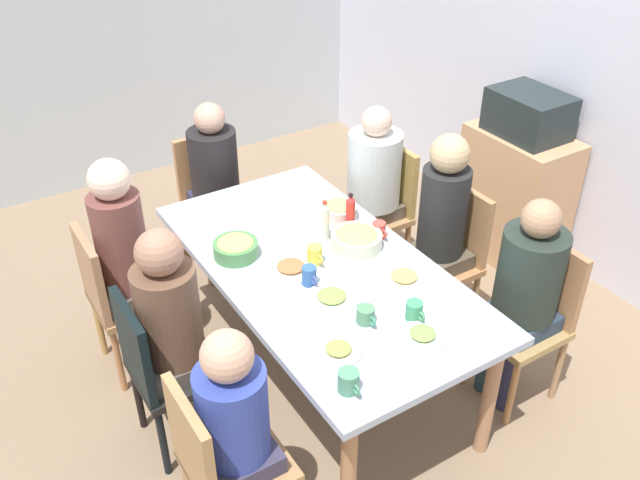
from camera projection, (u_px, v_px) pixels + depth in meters
name	position (u px, v px, depth m)	size (l,w,h in m)	color
ground_plane	(320.00, 374.00, 3.86)	(6.87, 6.87, 0.00)	#866D54
wall_back	(616.00, 82.00, 4.06)	(5.96, 0.12, 2.60)	silver
wall_left	(116.00, 17.00, 5.20)	(0.12, 4.28, 2.60)	silver
dining_table	(320.00, 277.00, 3.48)	(1.93, 1.00, 0.76)	#B0B9CE
chair_0	(449.00, 252.00, 3.97)	(0.40, 0.40, 0.90)	#AC7648
person_0	(441.00, 221.00, 3.79)	(0.30, 0.30, 1.27)	brown
chair_1	(116.00, 294.00, 3.64)	(0.40, 0.40, 0.90)	#AE8154
person_1	(125.00, 251.00, 3.54)	(0.30, 0.30, 1.29)	#364340
chair_2	(532.00, 312.00, 3.51)	(0.40, 0.40, 0.90)	#A68550
person_2	(526.00, 285.00, 3.36)	(0.32, 0.32, 1.20)	#2B2D50
chair_3	(382.00, 204.00, 4.42)	(0.40, 0.40, 0.90)	#A57B4F
person_3	(373.00, 179.00, 4.26)	(0.33, 0.33, 1.20)	brown
chair_4	(212.00, 195.00, 4.52)	(0.40, 0.40, 0.90)	#B07C56
person_4	(215.00, 174.00, 4.35)	(0.31, 0.31, 1.18)	#323843
chair_5	(219.00, 463.00, 2.73)	(0.40, 0.40, 0.90)	#A77A4C
person_5	(237.00, 423.00, 2.67)	(0.30, 0.30, 1.15)	#2C2B49
chair_6	(160.00, 366.00, 3.18)	(0.40, 0.40, 0.90)	black
person_6	(172.00, 323.00, 3.10)	(0.30, 0.30, 1.23)	#595347
plate_0	(332.00, 298.00, 3.19)	(0.25, 0.25, 0.04)	white
plate_1	(291.00, 268.00, 3.39)	(0.25, 0.25, 0.04)	beige
plate_2	(423.00, 335.00, 2.98)	(0.21, 0.21, 0.04)	silver
plate_3	(338.00, 351.00, 2.90)	(0.20, 0.20, 0.04)	silver
plate_4	(404.00, 278.00, 3.32)	(0.24, 0.24, 0.04)	silver
bowl_0	(236.00, 248.00, 3.48)	(0.23, 0.23, 0.10)	#4A8548
bowl_1	(339.00, 210.00, 3.79)	(0.20, 0.20, 0.09)	beige
bowl_2	(356.00, 239.00, 3.55)	(0.27, 0.27, 0.10)	beige
cup_0	(379.00, 230.00, 3.63)	(0.11, 0.07, 0.09)	#CA463A
cup_1	(309.00, 276.00, 3.28)	(0.11, 0.07, 0.10)	#315B9A
cup_2	(315.00, 255.00, 3.43)	(0.11, 0.08, 0.10)	#DBCE45
cup_3	(366.00, 315.00, 3.05)	(0.12, 0.08, 0.08)	#50855E
cup_4	(414.00, 311.00, 3.06)	(0.11, 0.08, 0.09)	#3E9564
cup_5	(349.00, 381.00, 2.70)	(0.12, 0.09, 0.10)	#4E8B68
bottle_0	(350.00, 213.00, 3.65)	(0.05, 0.05, 0.22)	red
bottle_1	(325.00, 221.00, 3.58)	(0.05, 0.05, 0.23)	silver
side_cabinet	(514.00, 195.00, 4.64)	(0.70, 0.44, 0.90)	tan
microwave	(529.00, 114.00, 4.32)	(0.48, 0.36, 0.28)	#1E2829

